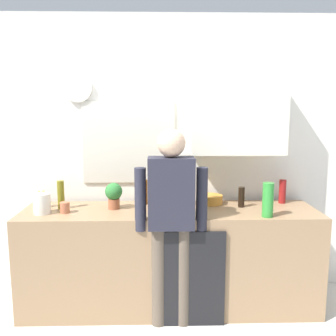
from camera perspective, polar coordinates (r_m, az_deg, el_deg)
ground_plane at (r=3.37m, az=0.45°, el=-22.36°), size 8.00×8.00×0.00m
kitchen_counter at (r=3.43m, az=0.29°, el=-13.42°), size 2.55×0.64×0.88m
dishwasher_panel at (r=3.16m, az=3.36°, el=-16.42°), size 0.56×0.02×0.80m
back_wall_assembly at (r=3.60m, az=1.33°, el=2.73°), size 4.15×0.42×2.60m
coffee_maker at (r=3.35m, az=-0.34°, el=-3.43°), size 0.20×0.20×0.33m
bottle_dark_sauce at (r=3.42m, az=11.00°, el=-4.32°), size 0.06×0.06×0.18m
bottle_amber_beer at (r=3.46m, az=-3.60°, el=-3.59°), size 0.06×0.06×0.23m
bottle_red_vinegar at (r=3.64m, az=16.86°, el=-3.39°), size 0.06×0.06×0.22m
bottle_green_wine at (r=3.30m, az=5.05°, el=-3.60°), size 0.07×0.07×0.30m
bottle_clear_soda at (r=3.15m, az=14.83°, el=-4.66°), size 0.09×0.09×0.28m
bottle_olive_oil at (r=3.42m, az=-15.84°, el=-3.89°), size 0.06×0.06×0.25m
cup_yellow_cup at (r=3.45m, az=2.40°, el=-4.85°), size 0.07×0.07×0.08m
cup_terracotta_mug at (r=3.30m, az=-15.29°, el=-5.77°), size 0.08×0.08×0.09m
mixing_bowl at (r=3.50m, az=6.43°, el=-4.72°), size 0.22×0.22×0.08m
potted_plant at (r=3.32m, az=-8.19°, el=-3.90°), size 0.15×0.15×0.23m
dish_soap at (r=3.51m, az=-18.49°, el=-4.47°), size 0.06×0.06×0.18m
storage_canister at (r=3.32m, az=-18.47°, el=-5.12°), size 0.14×0.14×0.17m
person_at_sink at (r=2.98m, az=0.48°, el=-6.63°), size 0.57×0.22×1.60m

